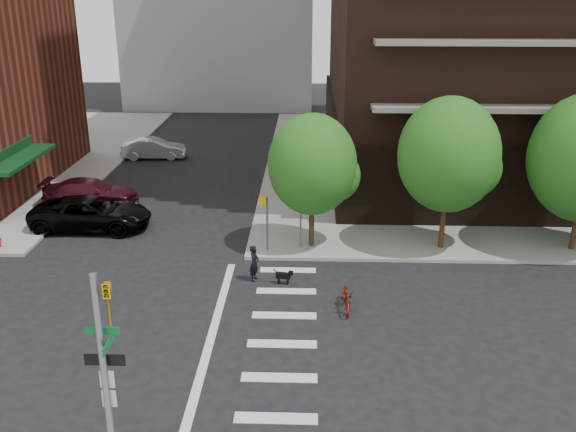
# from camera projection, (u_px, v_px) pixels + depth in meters

# --- Properties ---
(ground) EXTENTS (120.00, 120.00, 0.00)m
(ground) POSITION_uv_depth(u_px,v_px,m) (195.00, 342.00, 22.14)
(ground) COLOR black
(ground) RESTS_ON ground
(sidewalk_ne) EXTENTS (39.00, 33.00, 0.15)m
(sidewalk_ne) POSITION_uv_depth(u_px,v_px,m) (554.00, 164.00, 43.50)
(sidewalk_ne) COLOR gray
(sidewalk_ne) RESTS_ON ground
(crosswalk) EXTENTS (3.85, 13.00, 0.01)m
(crosswalk) POSITION_uv_depth(u_px,v_px,m) (259.00, 344.00, 22.07)
(crosswalk) COLOR silver
(crosswalk) RESTS_ON ground
(tree_a) EXTENTS (4.00, 4.00, 5.90)m
(tree_a) POSITION_uv_depth(u_px,v_px,m) (312.00, 165.00, 28.60)
(tree_a) COLOR #301E11
(tree_a) RESTS_ON sidewalk_ne
(tree_b) EXTENTS (4.50, 4.50, 6.65)m
(tree_b) POSITION_uv_depth(u_px,v_px,m) (449.00, 155.00, 28.23)
(tree_b) COLOR #301E11
(tree_b) RESTS_ON sidewalk_ne
(traffic_signal) EXTENTS (0.90, 0.75, 6.00)m
(traffic_signal) POSITION_uv_depth(u_px,v_px,m) (111.00, 415.00, 14.20)
(traffic_signal) COLOR slate
(traffic_signal) RESTS_ON sidewalk_s
(pedestrian_signal) EXTENTS (2.18, 0.67, 2.60)m
(pedestrian_signal) POSITION_uv_depth(u_px,v_px,m) (274.00, 215.00, 28.86)
(pedestrian_signal) COLOR slate
(pedestrian_signal) RESTS_ON sidewalk_ne
(parked_car_black) EXTENTS (2.78, 5.92, 1.64)m
(parked_car_black) POSITION_uv_depth(u_px,v_px,m) (91.00, 214.00, 32.03)
(parked_car_black) COLOR black
(parked_car_black) RESTS_ON ground
(parked_car_maroon) EXTENTS (2.32, 5.25, 1.50)m
(parked_car_maroon) POSITION_uv_depth(u_px,v_px,m) (91.00, 193.00, 35.42)
(parked_car_maroon) COLOR #47111E
(parked_car_maroon) RESTS_ON ground
(parked_car_silver) EXTENTS (1.87, 4.51, 1.45)m
(parked_car_silver) POSITION_uv_depth(u_px,v_px,m) (154.00, 148.00, 44.87)
(parked_car_silver) COLOR silver
(parked_car_silver) RESTS_ON ground
(scooter) EXTENTS (0.72, 1.93, 1.00)m
(scooter) POSITION_uv_depth(u_px,v_px,m) (347.00, 297.00, 24.25)
(scooter) COLOR maroon
(scooter) RESTS_ON ground
(dog_walker) EXTENTS (0.64, 0.50, 1.55)m
(dog_walker) POSITION_uv_depth(u_px,v_px,m) (254.00, 263.00, 26.51)
(dog_walker) COLOR black
(dog_walker) RESTS_ON ground
(dog) EXTENTS (0.72, 0.30, 0.60)m
(dog) POSITION_uv_depth(u_px,v_px,m) (284.00, 275.00, 26.31)
(dog) COLOR black
(dog) RESTS_ON ground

